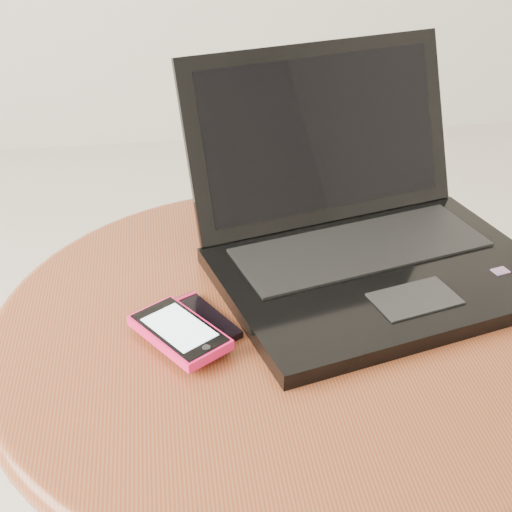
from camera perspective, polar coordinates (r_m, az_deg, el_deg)
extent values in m
cylinder|color=#57341E|center=(1.06, 1.75, -17.10)|extent=(0.11, 0.11, 0.49)
cylinder|color=maroon|center=(0.88, 2.02, -5.67)|extent=(0.67, 0.67, 0.03)
torus|color=maroon|center=(0.88, 2.02, -5.67)|extent=(0.70, 0.70, 0.03)
cube|color=black|center=(0.94, 9.93, -1.55)|extent=(0.46, 0.37, 0.02)
cube|color=black|center=(0.97, 8.29, 0.69)|extent=(0.36, 0.20, 0.00)
cube|color=black|center=(0.88, 12.43, -3.30)|extent=(0.11, 0.08, 0.00)
cube|color=red|center=(0.96, 18.73, -1.13)|extent=(0.02, 0.02, 0.00)
cube|color=black|center=(1.02, 5.20, 9.58)|extent=(0.40, 0.19, 0.23)
cube|color=black|center=(1.01, 5.33, 9.58)|extent=(0.35, 0.16, 0.19)
cube|color=black|center=(0.85, -4.57, -5.18)|extent=(0.10, 0.12, 0.01)
cube|color=#B51A41|center=(0.88, -6.27, -3.46)|extent=(0.05, 0.03, 0.00)
cube|color=#EC1759|center=(0.82, -6.06, -6.01)|extent=(0.12, 0.13, 0.01)
cube|color=black|center=(0.82, -6.08, -5.64)|extent=(0.11, 0.12, 0.00)
cube|color=silver|center=(0.82, -6.09, -5.59)|extent=(0.09, 0.09, 0.00)
cylinder|color=black|center=(0.79, -3.94, -7.20)|extent=(0.01, 0.01, 0.00)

